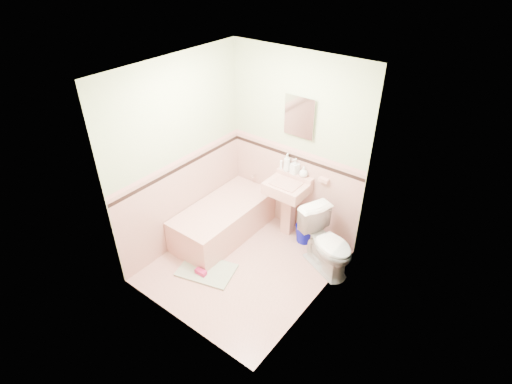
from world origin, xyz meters
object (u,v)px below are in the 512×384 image
Objects in this scene: sink at (286,209)px; toilet at (328,243)px; soap_bottle_right at (304,172)px; bathtub at (224,221)px; shoe at (201,272)px; soap_bottle_left at (287,162)px; soap_bottle_mid at (295,166)px; bucket at (304,233)px; medicine_cabinet at (300,117)px.

toilet is at bearing -17.46° from sink.
sink is at bearing -125.42° from soap_bottle_right.
soap_bottle_right is (0.13, 0.18, 0.55)m from sink.
bathtub is 0.87m from shoe.
soap_bottle_left is 1.17× the size of soap_bottle_mid.
bathtub is 1.20m from soap_bottle_left.
toilet is at bearing -28.28° from soap_bottle_mid.
sink is 5.81× the size of soap_bottle_right.
soap_bottle_left is (-0.13, 0.18, 0.61)m from sink.
bathtub reaches higher than bucket.
bathtub is at bearing -133.40° from soap_bottle_mid.
bathtub is 1.78× the size of sink.
shoe is at bearing -116.02° from bucket.
soap_bottle_mid is 0.14m from soap_bottle_right.
soap_bottle_mid is at bearing 154.08° from bucket.
bathtub is 1.31m from soap_bottle_right.
sink is 3.30× the size of bucket.
sink is at bearing -173.93° from bucket.
toilet is (0.79, -0.43, -0.62)m from soap_bottle_mid.
soap_bottle_left is 1.00× the size of bucket.
soap_bottle_left reaches higher than bucket.
soap_bottle_left reaches higher than sink.
soap_bottle_right is 0.98× the size of shoe.
soap_bottle_mid is at bearing 72.38° from shoe.
shoe is (-0.37, -1.33, -0.37)m from sink.
medicine_cabinet reaches higher than soap_bottle_left.
soap_bottle_mid is at bearing 180.00° from soap_bottle_right.
soap_bottle_right is (0.26, 0.00, -0.05)m from soap_bottle_left.
bucket is (0.98, 0.56, -0.10)m from bathtub.
soap_bottle_right is at bearing 80.00° from toilet.
medicine_cabinet is 0.59× the size of toilet.
soap_bottle_mid is at bearing 92.73° from sink.
shoe is (-0.37, -1.54, -1.64)m from medicine_cabinet.
soap_bottle_right is 1.83m from shoe.
soap_bottle_right is at bearing 138.68° from bucket.
sink is at bearing 37.93° from bathtub.
medicine_cabinet is at bearing 82.81° from toilet.
bathtub is at bearing -138.69° from soap_bottle_right.
shoe is (-0.23, -1.51, -0.97)m from soap_bottle_left.
bathtub is at bearing -142.07° from sink.
bathtub is 10.31× the size of soap_bottle_right.
sink reaches higher than bucket.
medicine_cabinet reaches higher than sink.
bathtub is at bearing -150.11° from bucket.
toilet is (0.78, -0.46, -1.31)m from medicine_cabinet.
soap_bottle_left reaches higher than soap_bottle_mid.
soap_bottle_left is at bearing 76.93° from shoe.
soap_bottle_mid is 0.85× the size of bucket.
shoe is at bearing -68.46° from bathtub.
soap_bottle_right is at bearing 41.31° from bathtub.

